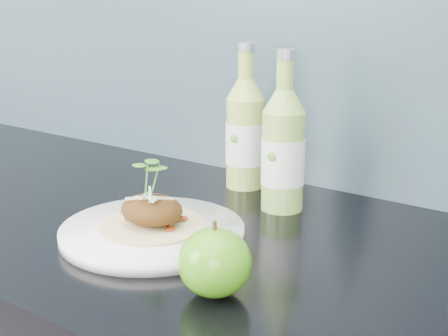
{
  "coord_description": "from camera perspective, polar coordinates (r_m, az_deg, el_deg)",
  "views": [
    {
      "loc": [
        0.5,
        1.04,
        1.23
      ],
      "look_at": [
        0.02,
        1.69,
        1.0
      ],
      "focal_mm": 50.0,
      "sensor_mm": 36.0,
      "label": 1
    }
  ],
  "objects": [
    {
      "name": "pork_taco",
      "position": [
        0.87,
        -6.64,
        -3.59
      ],
      "size": [
        0.15,
        0.15,
        0.1
      ],
      "color": "tan",
      "rests_on": "dinner_plate"
    },
    {
      "name": "cider_bottle_left",
      "position": [
        1.07,
        1.95,
        3.16
      ],
      "size": [
        0.08,
        0.08,
        0.25
      ],
      "rotation": [
        0.0,
        0.0,
        0.17
      ],
      "color": "#ACC552",
      "rests_on": "kitchen_counter"
    },
    {
      "name": "green_apple",
      "position": [
        0.7,
        -0.85,
        -8.62
      ],
      "size": [
        0.1,
        0.1,
        0.09
      ],
      "rotation": [
        0.0,
        0.0,
        0.22
      ],
      "color": "#30860E",
      "rests_on": "kitchen_counter"
    },
    {
      "name": "dinner_plate",
      "position": [
        0.88,
        -6.57,
        -5.81
      ],
      "size": [
        0.27,
        0.27,
        0.02
      ],
      "color": "white",
      "rests_on": "kitchen_counter"
    },
    {
      "name": "cider_bottle_right",
      "position": [
        0.96,
        5.43,
        1.59
      ],
      "size": [
        0.08,
        0.08,
        0.25
      ],
      "rotation": [
        0.0,
        0.0,
        0.24
      ],
      "color": "#92C351",
      "rests_on": "kitchen_counter"
    }
  ]
}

